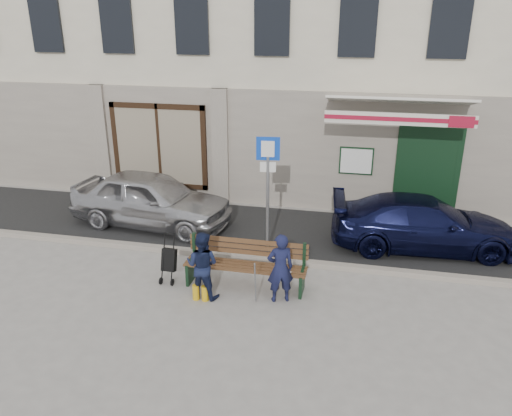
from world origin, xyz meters
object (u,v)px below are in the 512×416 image
(woman, at_px, (202,265))
(car_silver, at_px, (151,199))
(car_navy, at_px, (424,224))
(bench, at_px, (243,265))
(parking_sign, at_px, (268,178))
(man, at_px, (280,268))
(stroller, at_px, (169,261))

(woman, bearing_deg, car_silver, -46.11)
(car_navy, relative_size, woman, 3.13)
(car_navy, distance_m, bench, 4.43)
(car_silver, bearing_deg, parking_sign, -101.23)
(car_navy, xyz_separation_m, bench, (-3.60, -2.58, -0.14))
(woman, bearing_deg, man, -167.38)
(car_navy, distance_m, parking_sign, 3.77)
(car_navy, height_order, bench, car_navy)
(woman, bearing_deg, parking_sign, -106.01)
(car_navy, bearing_deg, stroller, 112.61)
(car_navy, relative_size, stroller, 4.22)
(parking_sign, bearing_deg, bench, -104.12)
(car_silver, bearing_deg, car_navy, -83.11)
(car_navy, relative_size, man, 3.05)
(man, bearing_deg, car_silver, -58.35)
(bench, xyz_separation_m, woman, (-0.65, -0.53, 0.20))
(man, bearing_deg, stroller, -27.93)
(parking_sign, relative_size, stroller, 2.73)
(car_silver, xyz_separation_m, parking_sign, (3.18, -1.01, 1.10))
(bench, bearing_deg, car_navy, 35.64)
(car_silver, height_order, parking_sign, parking_sign)
(car_silver, relative_size, woman, 3.08)
(bench, bearing_deg, car_silver, 139.90)
(man, distance_m, stroller, 2.33)
(car_silver, height_order, bench, car_silver)
(bench, distance_m, man, 0.90)
(woman, xyz_separation_m, stroller, (-0.85, 0.44, -0.23))
(car_navy, height_order, man, man)
(man, height_order, stroller, man)
(stroller, bearing_deg, parking_sign, 46.92)
(car_navy, xyz_separation_m, man, (-2.80, -2.95, 0.08))
(car_silver, xyz_separation_m, woman, (2.34, -3.05, -0.03))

